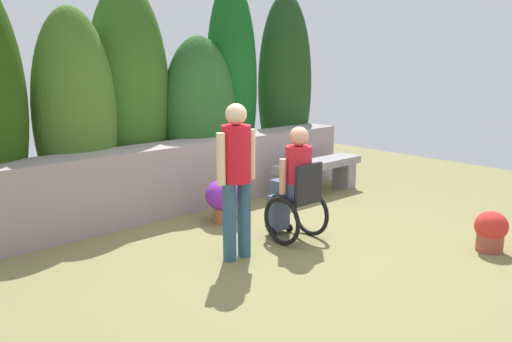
{
  "coord_description": "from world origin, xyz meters",
  "views": [
    {
      "loc": [
        -3.99,
        -4.0,
        2.08
      ],
      "look_at": [
        -0.25,
        0.15,
        0.85
      ],
      "focal_mm": 36.23,
      "sensor_mm": 36.0,
      "label": 1
    }
  ],
  "objects_px": {
    "flower_pot_purple_near": "(491,231)",
    "flower_pot_terracotta_by_wall": "(224,198)",
    "person_standing_companion": "(236,171)",
    "person_in_wheelchair": "(295,187)",
    "stone_bench": "(318,171)"
  },
  "relations": [
    {
      "from": "stone_bench",
      "to": "flower_pot_purple_near",
      "type": "bearing_deg",
      "value": -95.46
    },
    {
      "from": "person_standing_companion",
      "to": "flower_pot_purple_near",
      "type": "distance_m",
      "value": 2.86
    },
    {
      "from": "person_in_wheelchair",
      "to": "person_standing_companion",
      "type": "relative_size",
      "value": 0.81
    },
    {
      "from": "flower_pot_purple_near",
      "to": "flower_pot_terracotta_by_wall",
      "type": "xyz_separation_m",
      "value": [
        -1.51,
        2.76,
        0.08
      ]
    },
    {
      "from": "flower_pot_purple_near",
      "to": "flower_pot_terracotta_by_wall",
      "type": "distance_m",
      "value": 3.15
    },
    {
      "from": "flower_pot_purple_near",
      "to": "flower_pot_terracotta_by_wall",
      "type": "relative_size",
      "value": 0.8
    },
    {
      "from": "person_standing_companion",
      "to": "flower_pot_terracotta_by_wall",
      "type": "relative_size",
      "value": 2.88
    },
    {
      "from": "stone_bench",
      "to": "person_in_wheelchair",
      "type": "bearing_deg",
      "value": -142.72
    },
    {
      "from": "stone_bench",
      "to": "flower_pot_terracotta_by_wall",
      "type": "relative_size",
      "value": 2.92
    },
    {
      "from": "stone_bench",
      "to": "person_standing_companion",
      "type": "relative_size",
      "value": 1.01
    },
    {
      "from": "flower_pot_purple_near",
      "to": "stone_bench",
      "type": "bearing_deg",
      "value": 81.22
    },
    {
      "from": "person_in_wheelchair",
      "to": "person_standing_companion",
      "type": "bearing_deg",
      "value": -170.1
    },
    {
      "from": "person_standing_companion",
      "to": "person_in_wheelchair",
      "type": "bearing_deg",
      "value": -15.15
    },
    {
      "from": "person_standing_companion",
      "to": "flower_pot_terracotta_by_wall",
      "type": "height_order",
      "value": "person_standing_companion"
    },
    {
      "from": "person_in_wheelchair",
      "to": "flower_pot_terracotta_by_wall",
      "type": "relative_size",
      "value": 2.34
    }
  ]
}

